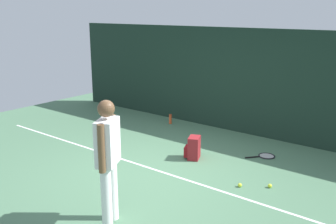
{
  "coord_description": "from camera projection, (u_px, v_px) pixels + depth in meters",
  "views": [
    {
      "loc": [
        4.17,
        -4.9,
        2.79
      ],
      "look_at": [
        0.0,
        0.4,
        1.0
      ],
      "focal_mm": 41.51,
      "sensor_mm": 36.0,
      "label": 1
    }
  ],
  "objects": [
    {
      "name": "tennis_player",
      "position": [
        108.0,
        156.0,
        4.99
      ],
      "size": [
        0.38,
        0.48,
        1.7
      ],
      "rotation": [
        0.0,
        0.0,
        -1.09
      ],
      "color": "white",
      "rests_on": "ground"
    },
    {
      "name": "back_fence",
      "position": [
        238.0,
        81.0,
        8.9
      ],
      "size": [
        10.0,
        0.1,
        2.4
      ],
      "primitive_type": "cube",
      "color": "#192D23",
      "rests_on": "ground"
    },
    {
      "name": "court_line",
      "position": [
        155.0,
        170.0,
        6.96
      ],
      "size": [
        9.0,
        0.05,
        0.0
      ],
      "primitive_type": "cube",
      "color": "white",
      "rests_on": "ground"
    },
    {
      "name": "tennis_ball_near_player",
      "position": [
        270.0,
        186.0,
        6.26
      ],
      "size": [
        0.07,
        0.07,
        0.07
      ],
      "primitive_type": "sphere",
      "color": "#CCE033",
      "rests_on": "ground"
    },
    {
      "name": "tennis_ball_by_fence",
      "position": [
        240.0,
        185.0,
        6.28
      ],
      "size": [
        0.07,
        0.07,
        0.07
      ],
      "primitive_type": "sphere",
      "color": "#CCE033",
      "rests_on": "ground"
    },
    {
      "name": "water_bottle",
      "position": [
        170.0,
        119.0,
        9.74
      ],
      "size": [
        0.07,
        0.07,
        0.25
      ],
      "primitive_type": "cylinder",
      "color": "#D84C26",
      "rests_on": "ground"
    },
    {
      "name": "tennis_racket",
      "position": [
        265.0,
        156.0,
        7.58
      ],
      "size": [
        0.53,
        0.59,
        0.03
      ],
      "rotation": [
        0.0,
        0.0,
        0.89
      ],
      "color": "black",
      "rests_on": "ground"
    },
    {
      "name": "backpack",
      "position": [
        193.0,
        148.0,
        7.44
      ],
      "size": [
        0.36,
        0.35,
        0.44
      ],
      "rotation": [
        0.0,
        0.0,
        5.11
      ],
      "color": "maroon",
      "rests_on": "ground"
    },
    {
      "name": "ground_plane",
      "position": [
        154.0,
        171.0,
        6.93
      ],
      "size": [
        12.0,
        12.0,
        0.0
      ],
      "primitive_type": "plane",
      "color": "#4C7556"
    }
  ]
}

